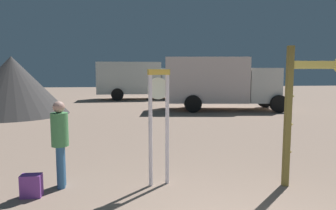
% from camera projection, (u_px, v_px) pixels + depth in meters
% --- Properties ---
extents(standing_clock, '(0.41, 0.19, 2.12)m').
position_uv_depth(standing_clock, '(159.00, 115.00, 5.41)').
color(standing_clock, white).
rests_on(standing_clock, ground_plane).
extents(arrow_sign, '(1.15, 0.26, 2.53)m').
position_uv_depth(arrow_sign, '(309.00, 94.00, 5.33)').
color(arrow_sign, olive).
rests_on(arrow_sign, ground_plane).
extents(person_near_clock, '(0.30, 0.30, 1.56)m').
position_uv_depth(person_near_clock, '(60.00, 140.00, 5.33)').
color(person_near_clock, '#356797').
rests_on(person_near_clock, ground_plane).
extents(backpack, '(0.33, 0.24, 0.38)m').
position_uv_depth(backpack, '(32.00, 186.00, 4.97)').
color(backpack, purple).
rests_on(backpack, ground_plane).
extents(box_truck_near, '(6.55, 3.27, 2.85)m').
position_uv_depth(box_truck_near, '(218.00, 82.00, 16.40)').
color(box_truck_near, silver).
rests_on(box_truck_near, ground_plane).
extents(box_truck_far, '(6.87, 2.53, 2.82)m').
position_uv_depth(box_truck_far, '(139.00, 79.00, 23.04)').
color(box_truck_far, silver).
rests_on(box_truck_far, ground_plane).
extents(dome_tent, '(5.21, 5.21, 2.84)m').
position_uv_depth(dome_tent, '(12.00, 86.00, 14.51)').
color(dome_tent, '#3A3837').
rests_on(dome_tent, ground_plane).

